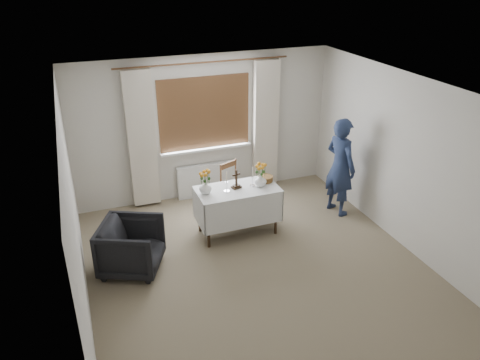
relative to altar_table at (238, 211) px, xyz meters
name	(u,v)px	position (x,y,z in m)	size (l,w,h in m)	color
ground	(259,270)	(-0.06, -1.02, -0.38)	(5.00, 5.00, 0.00)	gray
altar_table	(238,211)	(0.00, 0.00, 0.00)	(1.24, 0.64, 0.76)	white
wooden_chair	(235,188)	(0.21, 0.67, 0.04)	(0.39, 0.39, 0.85)	brown
armchair	(131,247)	(-1.67, -0.39, -0.02)	(0.77, 0.79, 0.72)	black
person	(340,167)	(1.80, 0.05, 0.44)	(0.60, 0.39, 1.64)	navy
radiator	(208,180)	(-0.06, 1.40, -0.08)	(1.10, 0.10, 0.60)	silver
wooden_cross	(236,179)	(-0.01, 0.03, 0.53)	(0.14, 0.10, 0.30)	black
candlestick_left	(227,182)	(-0.18, -0.03, 0.54)	(0.09, 0.09, 0.32)	white
candlestick_right	(253,176)	(0.25, 0.01, 0.54)	(0.09, 0.09, 0.31)	white
flower_vase_left	(205,187)	(-0.49, 0.02, 0.48)	(0.19, 0.19, 0.19)	white
flower_vase_right	(260,180)	(0.36, -0.03, 0.48)	(0.18, 0.18, 0.19)	white
wicker_basket	(266,179)	(0.50, 0.09, 0.42)	(0.23, 0.23, 0.09)	brown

